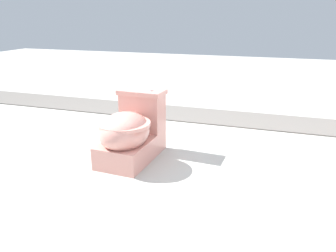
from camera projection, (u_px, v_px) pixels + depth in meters
ground_plane at (137, 163)px, 2.49m from camera, size 14.00×14.00×0.00m
gravel_strip at (228, 118)px, 3.56m from camera, size 0.56×8.00×0.01m
toilet at (131, 132)px, 2.51m from camera, size 0.65×0.41×0.52m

